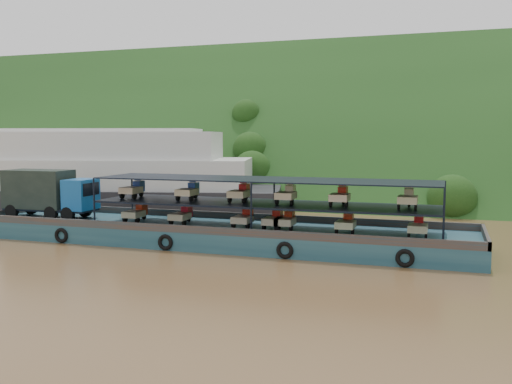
% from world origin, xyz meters
% --- Properties ---
extents(ground, '(160.00, 160.00, 0.00)m').
position_xyz_m(ground, '(0.00, 0.00, 0.00)').
color(ground, brown).
rests_on(ground, ground).
extents(hillside, '(140.00, 39.60, 39.60)m').
position_xyz_m(hillside, '(0.00, 36.00, 0.00)').
color(hillside, '#173613').
rests_on(hillside, ground).
extents(cargo_barge, '(35.00, 7.18, 4.81)m').
position_xyz_m(cargo_barge, '(-4.96, -1.27, 1.20)').
color(cargo_barge, '#153B4B').
rests_on(cargo_barge, ground).
extents(passenger_ferry, '(41.06, 19.70, 8.07)m').
position_xyz_m(passenger_ferry, '(-22.85, 9.79, 3.49)').
color(passenger_ferry, black).
rests_on(passenger_ferry, ground).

